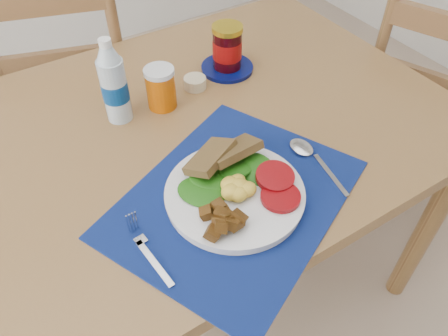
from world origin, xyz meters
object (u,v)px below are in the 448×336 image
(chair_far, at_px, (70,77))
(chair_end, at_px, (428,98))
(water_bottle, at_px, (114,86))
(jam_on_saucer, at_px, (227,51))
(breakfast_plate, at_px, (234,193))
(juice_glass, at_px, (161,89))

(chair_far, height_order, chair_end, chair_far)
(water_bottle, bearing_deg, jam_on_saucer, 6.55)
(chair_end, relative_size, breakfast_plate, 3.89)
(chair_far, relative_size, water_bottle, 5.34)
(breakfast_plate, bearing_deg, water_bottle, 85.12)
(breakfast_plate, relative_size, jam_on_saucer, 1.92)
(breakfast_plate, xyz_separation_m, juice_glass, (0.02, 0.36, 0.03))
(chair_far, distance_m, chair_end, 1.22)
(water_bottle, bearing_deg, chair_end, -11.86)
(chair_end, bearing_deg, breakfast_plate, 79.44)
(juice_glass, bearing_deg, jam_on_saucer, 12.80)
(breakfast_plate, height_order, juice_glass, juice_glass)
(chair_far, xyz_separation_m, chair_end, (0.97, -0.73, -0.02))
(breakfast_plate, height_order, jam_on_saucer, jam_on_saucer)
(breakfast_plate, bearing_deg, juice_glass, 68.51)
(chair_end, relative_size, water_bottle, 5.11)
(chair_end, xyz_separation_m, juice_glass, (-0.87, 0.19, 0.25))
(chair_far, relative_size, chair_end, 1.04)
(jam_on_saucer, bearing_deg, breakfast_plate, -121.13)
(water_bottle, bearing_deg, juice_glass, -6.75)
(chair_end, xyz_separation_m, jam_on_saucer, (-0.64, 0.24, 0.26))
(juice_glass, xyz_separation_m, jam_on_saucer, (0.22, 0.05, 0.01))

